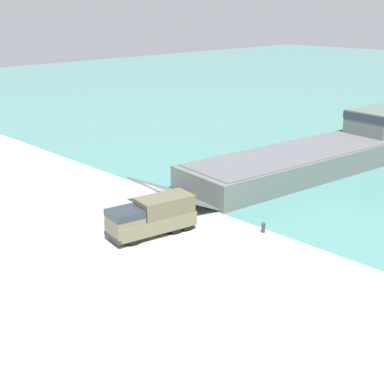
% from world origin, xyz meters
% --- Properties ---
extents(ground_plane, '(240.00, 240.00, 0.00)m').
position_xyz_m(ground_plane, '(0.00, 0.00, 0.00)').
color(ground_plane, '#A8A59E').
extents(landing_craft, '(12.06, 41.07, 7.78)m').
position_xyz_m(landing_craft, '(2.96, 24.46, 1.92)').
color(landing_craft, '#56605B').
rests_on(landing_craft, ground_plane).
extents(military_truck, '(3.64, 7.41, 2.93)m').
position_xyz_m(military_truck, '(3.47, -3.31, 1.55)').
color(military_truck, '#6B664C').
rests_on(military_truck, ground_plane).
extents(soldier_on_ramp, '(0.50, 0.41, 1.71)m').
position_xyz_m(soldier_on_ramp, '(1.09, -3.67, 0.99)').
color(soldier_on_ramp, '#475638').
rests_on(soldier_on_ramp, ground_plane).
extents(mooring_bollard, '(0.34, 0.34, 0.87)m').
position_xyz_m(mooring_bollard, '(9.46, 3.30, 0.47)').
color(mooring_bollard, '#333338').
rests_on(mooring_bollard, ground_plane).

